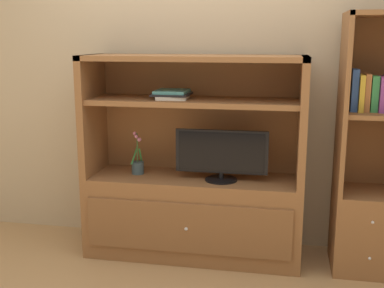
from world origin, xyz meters
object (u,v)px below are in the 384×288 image
at_px(potted_plant, 138,165).
at_px(upright_book_row, 370,93).
at_px(magazine_stack, 172,94).
at_px(tv_monitor, 221,155).
at_px(media_console, 193,192).
at_px(bookshelf_tall, 369,188).

height_order(potted_plant, upright_book_row, upright_book_row).
bearing_deg(magazine_stack, upright_book_row, 0.07).
xyz_separation_m(tv_monitor, upright_book_row, (0.95, 0.05, 0.44)).
bearing_deg(magazine_stack, potted_plant, 178.70).
bearing_deg(upright_book_row, tv_monitor, -176.88).
height_order(tv_monitor, magazine_stack, magazine_stack).
bearing_deg(potted_plant, upright_book_row, -0.16).
xyz_separation_m(tv_monitor, potted_plant, (-0.62, 0.06, -0.12)).
bearing_deg(media_console, magazine_stack, -176.91).
height_order(media_console, potted_plant, media_console).
relative_size(tv_monitor, potted_plant, 2.05).
bearing_deg(bookshelf_tall, media_console, -179.77).
bearing_deg(tv_monitor, bookshelf_tall, 3.63).
height_order(tv_monitor, upright_book_row, upright_book_row).
relative_size(tv_monitor, magazine_stack, 2.29).
distance_m(media_console, upright_book_row, 1.37).
bearing_deg(upright_book_row, potted_plant, 179.84).
relative_size(media_console, potted_plant, 4.93).
xyz_separation_m(bookshelf_tall, upright_book_row, (-0.04, -0.01, 0.64)).
relative_size(media_console, bookshelf_tall, 0.89).
relative_size(magazine_stack, upright_book_row, 1.03).
distance_m(tv_monitor, magazine_stack, 0.54).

